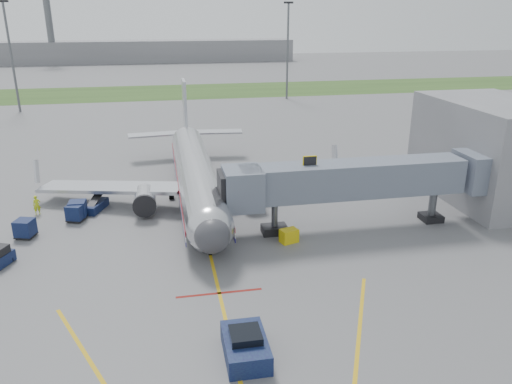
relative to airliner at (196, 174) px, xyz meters
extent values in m
plane|color=#565659|center=(0.00, -15.25, -2.65)|extent=(400.00, 400.00, 0.00)
cube|color=#2D4C1E|center=(0.00, 74.75, -2.64)|extent=(300.00, 25.00, 0.01)
cube|color=gold|center=(0.00, -17.25, -2.64)|extent=(0.25, 50.00, 0.01)
cube|color=maroon|center=(0.00, -19.25, -2.64)|extent=(6.00, 0.25, 0.01)
cube|color=gold|center=(6.00, -29.25, -2.64)|extent=(9.52, 20.04, 0.01)
cylinder|color=silver|center=(0.00, -0.25, 0.05)|extent=(3.80, 28.00, 3.80)
sphere|color=silver|center=(0.00, -14.25, 0.05)|extent=(3.80, 3.80, 3.80)
sphere|color=#38383D|center=(0.00, -15.55, 0.05)|extent=(2.74, 2.74, 2.74)
cube|color=black|center=(0.00, -14.65, 0.60)|extent=(2.20, 1.20, 0.55)
cone|color=silver|center=(0.00, 16.25, 0.05)|extent=(3.80, 5.00, 3.80)
cube|color=#B7BAC1|center=(0.00, 15.75, 4.05)|extent=(0.35, 4.20, 7.00)
cube|color=#B7BAC1|center=(-8.50, -0.25, -0.85)|extent=(15.10, 8.59, 1.13)
cube|color=#B7BAC1|center=(8.50, -0.25, -0.85)|extent=(15.10, 8.59, 1.13)
cylinder|color=silver|center=(-5.20, -3.25, -1.30)|extent=(2.10, 3.60, 2.10)
cylinder|color=silver|center=(5.20, -3.25, -1.30)|extent=(2.10, 3.60, 2.10)
cube|color=maroon|center=(1.92, -0.25, -0.30)|extent=(0.05, 28.00, 0.45)
cube|color=navy|center=(1.92, -0.25, -1.20)|extent=(0.05, 28.00, 0.35)
cylinder|color=black|center=(0.00, -13.25, -2.35)|extent=(0.28, 0.70, 0.70)
cylinder|color=black|center=(-2.60, 0.25, -2.20)|extent=(0.50, 1.00, 1.00)
cylinder|color=black|center=(2.60, 0.25, -2.20)|extent=(0.50, 1.00, 1.00)
cube|color=slate|center=(13.00, -10.25, 1.95)|extent=(20.00, 3.00, 3.00)
cube|color=slate|center=(3.20, -10.25, 1.75)|extent=(3.20, 3.60, 3.40)
cube|color=black|center=(2.00, -10.25, 1.75)|extent=(1.60, 3.00, 2.80)
cube|color=gold|center=(9.00, -10.25, 3.75)|extent=(1.20, 0.15, 1.00)
cylinder|color=#595B60|center=(6.00, -10.25, -1.10)|extent=(0.56, 0.56, 3.10)
cube|color=black|center=(6.00, -10.25, -2.30)|extent=(2.20, 1.60, 0.70)
cylinder|color=#595B60|center=(21.00, -10.25, -1.10)|extent=(0.70, 0.70, 3.10)
cube|color=black|center=(21.00, -10.25, -2.35)|extent=(1.80, 1.80, 0.60)
cube|color=slate|center=(25.00, -10.25, 1.95)|extent=(3.00, 4.00, 3.40)
cube|color=slate|center=(30.00, -5.25, 2.35)|extent=(10.00, 16.00, 10.00)
cylinder|color=#595B60|center=(-30.00, 54.75, 7.35)|extent=(0.44, 0.44, 20.00)
cube|color=black|center=(-30.00, 54.75, 17.55)|extent=(2.00, 0.40, 0.40)
cylinder|color=#595B60|center=(25.00, 59.75, 7.35)|extent=(0.44, 0.44, 20.00)
cube|color=black|center=(25.00, 59.75, 17.55)|extent=(2.00, 0.40, 0.40)
cube|color=slate|center=(-10.00, 154.75, 1.35)|extent=(120.00, 14.00, 8.00)
cylinder|color=#595B60|center=(-40.00, 149.75, 11.35)|extent=(2.40, 2.40, 28.00)
cube|color=#0D0D39|center=(0.63, -26.21, -2.05)|extent=(2.42, 3.93, 1.20)
cube|color=black|center=(0.63, -26.21, -1.29)|extent=(1.75, 1.75, 0.54)
cylinder|color=black|center=(-0.36, -27.62, -2.21)|extent=(0.25, 0.87, 0.87)
cylinder|color=black|center=(1.60, -27.63, -2.21)|extent=(0.25, 0.87, 0.87)
cylinder|color=black|center=(-0.34, -24.79, -2.21)|extent=(0.25, 0.87, 0.87)
cylinder|color=black|center=(1.62, -24.80, -2.21)|extent=(0.25, 0.87, 0.87)
cube|color=#0D0D39|center=(-16.01, -12.02, -2.16)|extent=(1.95, 2.50, 0.89)
cylinder|color=black|center=(-16.09, -11.11, -2.42)|extent=(0.36, 0.49, 0.44)
cylinder|color=black|center=(-15.28, -11.47, -2.42)|extent=(0.36, 0.49, 0.44)
cube|color=#0D0D39|center=(-11.53, -4.00, -1.78)|extent=(1.79, 1.79, 1.41)
cube|color=black|center=(-11.53, -4.00, -2.48)|extent=(1.85, 1.85, 0.11)
cylinder|color=black|center=(-12.22, -4.35, -2.52)|extent=(0.27, 0.31, 0.26)
cylinder|color=black|center=(-11.19, -4.70, -2.52)|extent=(0.27, 0.31, 0.26)
cylinder|color=black|center=(-11.87, -3.31, -2.52)|extent=(0.27, 0.31, 0.26)
cylinder|color=black|center=(-10.84, -3.66, -2.52)|extent=(0.27, 0.31, 0.26)
cube|color=#0D0D39|center=(-11.42, -3.31, -1.73)|extent=(1.57, 1.57, 1.49)
cube|color=black|center=(-11.42, -3.31, -2.47)|extent=(1.62, 1.62, 0.12)
cylinder|color=black|center=(-12.03, -3.86, -2.51)|extent=(0.23, 0.28, 0.27)
cylinder|color=black|center=(-10.87, -3.92, -2.51)|extent=(0.23, 0.28, 0.27)
cylinder|color=black|center=(-11.97, -2.71, -2.51)|extent=(0.23, 0.28, 0.27)
cylinder|color=black|center=(-10.81, -2.77, -2.51)|extent=(0.23, 0.28, 0.27)
cube|color=#0D0D39|center=(-15.29, -6.96, -1.76)|extent=(1.80, 1.80, 1.45)
cube|color=black|center=(-15.29, -6.96, -2.48)|extent=(1.86, 1.86, 0.11)
cylinder|color=black|center=(-15.99, -7.34, -2.51)|extent=(0.27, 0.31, 0.26)
cylinder|color=black|center=(-14.91, -7.66, -2.51)|extent=(0.27, 0.31, 0.26)
cylinder|color=black|center=(-15.67, -6.27, -2.51)|extent=(0.27, 0.31, 0.26)
cylinder|color=black|center=(-14.59, -6.58, -2.51)|extent=(0.27, 0.31, 0.26)
cube|color=#0D0D39|center=(-10.00, -1.59, -2.24)|extent=(2.32, 3.48, 0.81)
cube|color=black|center=(-9.85, -1.17, -1.38)|extent=(2.03, 3.69, 1.27)
cylinder|color=black|center=(-10.84, -2.53, -2.39)|extent=(0.36, 0.54, 0.50)
cylinder|color=black|center=(-9.99, -2.85, -2.39)|extent=(0.36, 0.54, 0.50)
cylinder|color=black|center=(-10.01, -0.34, -2.39)|extent=(0.36, 0.54, 0.50)
cylinder|color=black|center=(-9.17, -0.65, -2.39)|extent=(0.36, 0.54, 0.50)
cube|color=gold|center=(6.79, -12.25, -2.06)|extent=(1.68, 1.36, 1.16)
cylinder|color=black|center=(6.33, -12.40, -2.50)|extent=(0.27, 0.34, 0.29)
cylinder|color=black|center=(7.25, -12.10, -2.50)|extent=(0.27, 0.34, 0.29)
imported|color=#B7CE18|center=(-15.40, -1.62, -1.71)|extent=(0.79, 0.63, 1.87)
camera|label=1|loc=(-3.26, -49.29, 15.73)|focal=35.00mm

